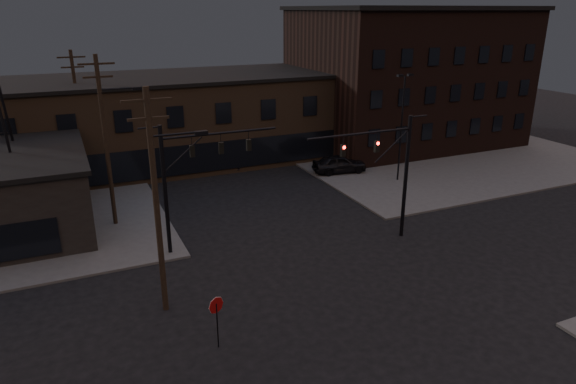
{
  "coord_description": "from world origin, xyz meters",
  "views": [
    {
      "loc": [
        -13.01,
        -20.67,
        14.1
      ],
      "look_at": [
        -0.85,
        6.4,
        3.5
      ],
      "focal_mm": 32.0,
      "sensor_mm": 36.0,
      "label": 1
    }
  ],
  "objects_px": {
    "car_crossing": "(233,159)",
    "traffic_signal_near": "(392,166)",
    "stop_sign": "(217,311)",
    "parked_car_lot_a": "(339,164)",
    "parked_car_lot_b": "(343,144)",
    "traffic_signal_far": "(186,173)"
  },
  "relations": [
    {
      "from": "parked_car_lot_b",
      "to": "parked_car_lot_a",
      "type": "bearing_deg",
      "value": 168.18
    },
    {
      "from": "traffic_signal_near",
      "to": "stop_sign",
      "type": "bearing_deg",
      "value": -154.1
    },
    {
      "from": "stop_sign",
      "to": "traffic_signal_near",
      "type": "bearing_deg",
      "value": 25.9
    },
    {
      "from": "traffic_signal_near",
      "to": "stop_sign",
      "type": "distance_m",
      "value": 15.17
    },
    {
      "from": "traffic_signal_near",
      "to": "parked_car_lot_a",
      "type": "height_order",
      "value": "traffic_signal_near"
    },
    {
      "from": "traffic_signal_far",
      "to": "car_crossing",
      "type": "xyz_separation_m",
      "value": [
        8.15,
        16.18,
        -4.31
      ]
    },
    {
      "from": "stop_sign",
      "to": "traffic_signal_far",
      "type": "bearing_deg",
      "value": 82.68
    },
    {
      "from": "parked_car_lot_a",
      "to": "parked_car_lot_b",
      "type": "distance_m",
      "value": 7.55
    },
    {
      "from": "traffic_signal_near",
      "to": "car_crossing",
      "type": "relative_size",
      "value": 1.86
    },
    {
      "from": "traffic_signal_near",
      "to": "parked_car_lot_b",
      "type": "distance_m",
      "value": 21.76
    },
    {
      "from": "traffic_signal_far",
      "to": "parked_car_lot_b",
      "type": "xyz_separation_m",
      "value": [
        20.15,
        16.31,
        -4.11
      ]
    },
    {
      "from": "stop_sign",
      "to": "parked_car_lot_b",
      "type": "distance_m",
      "value": 33.93
    },
    {
      "from": "car_crossing",
      "to": "traffic_signal_near",
      "type": "bearing_deg",
      "value": -55.74
    },
    {
      "from": "stop_sign",
      "to": "parked_car_lot_a",
      "type": "relative_size",
      "value": 0.51
    },
    {
      "from": "stop_sign",
      "to": "parked_car_lot_b",
      "type": "xyz_separation_m",
      "value": [
        21.43,
        26.29,
        -0.94
      ]
    },
    {
      "from": "traffic_signal_near",
      "to": "car_crossing",
      "type": "height_order",
      "value": "traffic_signal_near"
    },
    {
      "from": "stop_sign",
      "to": "car_crossing",
      "type": "height_order",
      "value": "stop_sign"
    },
    {
      "from": "traffic_signal_far",
      "to": "car_crossing",
      "type": "height_order",
      "value": "traffic_signal_far"
    },
    {
      "from": "traffic_signal_near",
      "to": "parked_car_lot_b",
      "type": "xyz_separation_m",
      "value": [
        8.07,
        19.81,
        -4.02
      ]
    },
    {
      "from": "traffic_signal_near",
      "to": "parked_car_lot_b",
      "type": "bearing_deg",
      "value": 67.83
    },
    {
      "from": "traffic_signal_near",
      "to": "car_crossing",
      "type": "bearing_deg",
      "value": 101.29
    },
    {
      "from": "parked_car_lot_b",
      "to": "car_crossing",
      "type": "bearing_deg",
      "value": 110.96
    }
  ]
}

